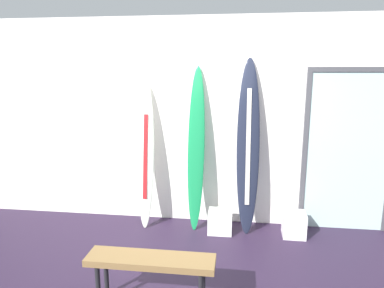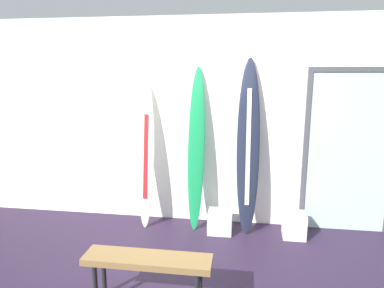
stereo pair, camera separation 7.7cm
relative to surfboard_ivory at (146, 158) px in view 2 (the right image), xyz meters
name	(u,v)px [view 2 (the right image)]	position (x,y,z in m)	size (l,w,h in m)	color
ground	(188,266)	(0.73, -0.98, -0.97)	(8.00, 8.00, 0.04)	#281B32
wall_back	(203,122)	(0.73, 0.32, 0.45)	(7.20, 0.20, 2.80)	white
surfboard_ivory	(146,158)	(0.00, 0.00, 0.00)	(0.23, 0.40, 1.92)	silver
surfboard_emerald	(196,151)	(0.68, 0.02, 0.12)	(0.24, 0.38, 2.16)	#168146
surfboard_charcoal	(248,147)	(1.36, 0.00, 0.19)	(0.31, 0.41, 2.27)	#1C2031
display_block_left	(294,225)	(1.97, -0.13, -0.79)	(0.29, 0.29, 0.32)	silver
display_block_center	(220,222)	(1.02, -0.13, -0.80)	(0.31, 0.31, 0.28)	white
glass_door	(349,149)	(2.64, 0.20, 0.16)	(1.14, 0.06, 2.14)	silver
bench	(148,263)	(0.48, -1.72, -0.53)	(1.15, 0.28, 0.48)	olive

